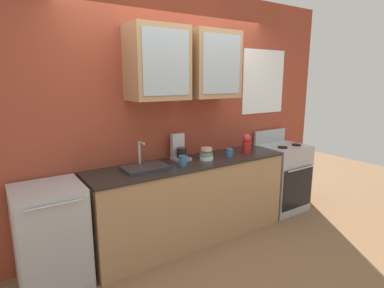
% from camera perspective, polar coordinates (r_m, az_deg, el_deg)
% --- Properties ---
extents(ground_plane, '(10.00, 10.00, 0.00)m').
position_cam_1_polar(ground_plane, '(3.78, -0.13, -16.71)').
color(ground_plane, brown).
extents(back_wall_unit, '(4.65, 0.49, 2.78)m').
position_cam_1_polar(back_wall_unit, '(3.58, -2.70, 7.07)').
color(back_wall_unit, '#993D28').
rests_on(back_wall_unit, ground_plane).
extents(counter, '(2.31, 0.60, 0.91)m').
position_cam_1_polar(counter, '(3.58, -0.13, -10.28)').
color(counter, '#A87F56').
rests_on(counter, ground_plane).
extents(stove_range, '(0.62, 0.59, 1.09)m').
position_cam_1_polar(stove_range, '(4.54, 16.01, -5.80)').
color(stove_range, '#ADAFB5').
rests_on(stove_range, ground_plane).
extents(sink_faucet, '(0.45, 0.31, 0.27)m').
position_cam_1_polar(sink_faucet, '(3.19, -8.58, -4.12)').
color(sink_faucet, '#2D2D30').
rests_on(sink_faucet, counter).
extents(bowl_stack, '(0.15, 0.15, 0.14)m').
position_cam_1_polar(bowl_stack, '(3.50, 2.65, -1.84)').
color(bowl_stack, white).
rests_on(bowl_stack, counter).
extents(vase, '(0.11, 0.11, 0.23)m').
position_cam_1_polar(vase, '(3.86, 9.90, 0.03)').
color(vase, '#B21E1E').
rests_on(vase, counter).
extents(cup_near_sink, '(0.13, 0.09, 0.10)m').
position_cam_1_polar(cup_near_sink, '(3.28, -1.64, -3.02)').
color(cup_near_sink, '#38608C').
rests_on(cup_near_sink, counter).
extents(cup_near_bowls, '(0.12, 0.08, 0.10)m').
position_cam_1_polar(cup_near_bowls, '(3.66, 6.82, -1.56)').
color(cup_near_bowls, '#38608C').
rests_on(cup_near_bowls, counter).
extents(dishwasher, '(0.57, 0.58, 0.91)m').
position_cam_1_polar(dishwasher, '(3.09, -24.27, -15.16)').
color(dishwasher, '#ADAFB5').
rests_on(dishwasher, ground_plane).
extents(coffee_maker, '(0.17, 0.20, 0.29)m').
position_cam_1_polar(coffee_maker, '(3.51, -2.33, -1.08)').
color(coffee_maker, '#B7B7BC').
rests_on(coffee_maker, counter).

